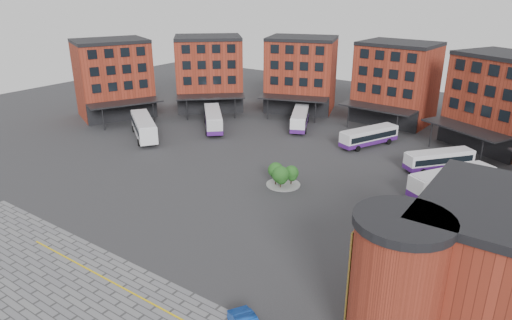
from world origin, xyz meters
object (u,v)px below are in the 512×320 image
Objects in this scene: bus_f at (452,182)px; bus_e at (439,160)px; bus_b at (213,119)px; tree_island at (282,174)px; bus_d at (369,136)px; bus_a at (144,126)px; bus_c at (300,118)px.

bus_e is at bearing 145.40° from bus_f.
tree_island is at bearing -74.19° from bus_b.
bus_d is (26.21, 7.12, -0.21)m from bus_b.
bus_d is 0.93× the size of bus_f.
bus_e is (11.83, -4.07, -0.08)m from bus_d.
bus_b is 41.68m from bus_f.
bus_b reaches higher than bus_f.
bus_e is (14.82, 17.19, -0.14)m from tree_island.
bus_f is (18.21, 9.64, 0.12)m from tree_island.
bus_a reaches higher than tree_island.
tree_island is 22.70m from bus_e.
bus_f is at bearing -49.05° from bus_b.
bus_b is at bearing -167.66° from bus_c.
bus_a is 46.32m from bus_e.
tree_island is 20.61m from bus_f.
bus_f is (3.39, -7.55, 0.26)m from bus_e.
bus_b reaches higher than bus_d.
bus_a is 1.05× the size of bus_c.
tree_island is 26.06m from bus_c.
bus_f is (47.67, 6.03, -0.29)m from bus_a.
bus_d is (2.99, 21.26, -0.06)m from tree_island.
bus_a is 27.24m from bus_c.
bus_a is 1.11× the size of bus_d.
bus_c is at bearing -165.50° from bus_d.
bus_c is at bearing -154.33° from bus_e.
tree_island reaches higher than bus_e.
bus_d is (32.45, 17.65, -0.47)m from bus_a.
bus_d is at bearing -26.73° from bus_a.
bus_a is 1.03× the size of bus_f.
bus_b is at bearing 148.66° from tree_island.
bus_d is at bearing 173.87° from bus_f.
bus_a is at bearing 173.02° from tree_island.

